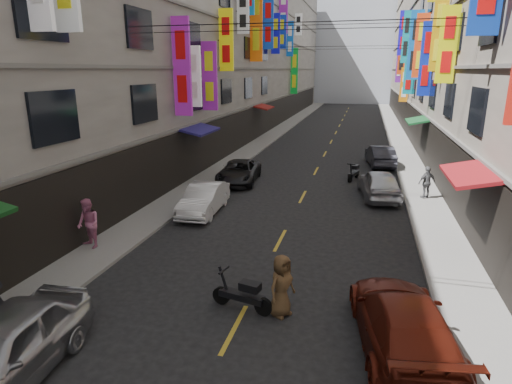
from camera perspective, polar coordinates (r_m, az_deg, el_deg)
The scene contains 20 objects.
sidewalk_left at distance 40.45m, azimuth 1.43°, elevation 7.14°, with size 2.00×90.00×0.12m, color slate.
sidewalk_right at distance 39.60m, azimuth 18.72°, elevation 6.11°, with size 2.00×90.00×0.12m, color slate.
building_row_left at distance 41.82m, azimuth -7.03°, elevation 20.27°, with size 10.14×90.00×19.00m.
building_row_right at distance 40.16m, azimuth 28.99°, elevation 18.69°, with size 10.14×90.00×19.00m.
haze_block at distance 89.15m, azimuth 13.07°, elevation 18.64°, with size 18.00×8.00×22.00m, color #ABB2BF.
shop_signage at distance 32.33m, azimuth 9.50°, elevation 20.94°, with size 14.00×55.00×11.96m.
street_awnings at distance 23.57m, azimuth 4.10°, elevation 7.94°, with size 13.99×35.20×0.41m.
overhead_cables at distance 27.24m, azimuth 8.76°, elevation 21.12°, with size 14.00×38.04×1.24m.
lane_markings at distance 36.63m, azimuth 9.61°, elevation 5.90°, with size 0.12×80.20×0.01m.
scooter_crossing at distance 11.85m, azimuth -1.76°, elevation -13.55°, with size 1.78×0.66×1.14m.
scooter_far_right at distance 25.87m, azimuth 12.92°, elevation 2.53°, with size 0.72×1.76×1.14m.
car_left_near at distance 10.61m, azimuth -30.80°, elevation -17.85°, with size 1.82×4.53×1.54m, color #ABABAF.
car_left_mid at distance 19.49m, azimuth -6.97°, elevation -0.91°, with size 1.39×4.00×1.32m, color white.
car_left_far at distance 24.64m, azimuth -2.29°, elevation 2.69°, with size 2.06×4.47×1.24m, color black.
car_right_near at distance 10.75m, azimuth 19.02°, elevation -16.23°, with size 1.98×4.87×1.41m, color maroon.
car_right_mid at distance 22.47m, azimuth 16.09°, elevation 1.06°, with size 1.74×4.31×1.47m, color silver.
car_right_far at distance 30.12m, azimuth 16.22°, elevation 4.66°, with size 1.48×4.23×1.40m, color #2A2A32.
pedestrian_lfar at distance 16.35m, azimuth -21.46°, elevation -3.94°, with size 0.88×0.60×1.80m, color #C86A91.
pedestrian_rfar at distance 22.75m, azimuth 21.82°, elevation 1.20°, with size 0.94×0.54×1.61m, color slate.
pedestrian_crossing at distance 11.45m, azimuth 3.42°, elevation -12.36°, with size 0.83×0.57×1.70m, color brown.
Camera 1 is at (2.84, 3.02, 6.29)m, focal length 30.00 mm.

